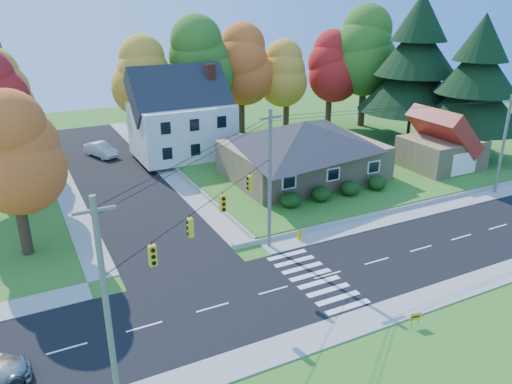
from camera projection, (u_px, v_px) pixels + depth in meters
ground at (328, 275)px, 32.13m from camera, size 120.00×120.00×0.00m
road_main at (328, 275)px, 32.13m from camera, size 90.00×8.00×0.02m
road_cross at (115, 175)px, 50.35m from camera, size 8.00×44.00×0.02m
sidewalk_north at (288, 243)px, 36.27m from camera, size 90.00×2.00×0.08m
sidewalk_south at (379, 316)px, 27.96m from camera, size 90.00×2.00×0.08m
lawn at (317, 158)px, 54.97m from camera, size 30.00×30.00×0.50m
ranch_house at (303, 148)px, 47.61m from camera, size 14.60×10.60×5.40m
colonial_house at (182, 118)px, 53.74m from camera, size 10.40×8.40×9.60m
garage at (442, 145)px, 50.34m from camera, size 7.30×6.30×4.60m
hedge_row at (336, 191)px, 43.02m from camera, size 10.70×1.70×1.27m
traffic_infrastructure at (318, 195)px, 31.32m from camera, size 38.10×10.66×10.00m
tree_lot_0 at (145, 77)px, 56.51m from camera, size 6.72×6.72×12.51m
tree_lot_1 at (198, 63)px, 57.74m from camera, size 7.84×7.84×14.60m
tree_lot_2 at (241, 65)px, 61.34m from camera, size 7.28×7.28×13.56m
tree_lot_3 at (287, 74)px, 63.51m from camera, size 6.16×6.16×11.47m
tree_lot_4 at (331, 67)px, 64.97m from camera, size 6.72×6.72×12.51m
tree_lot_5 at (366, 51)px, 64.29m from camera, size 8.40×8.40×15.64m
conifer_east_a at (416, 65)px, 58.38m from camera, size 12.80×12.80×16.96m
conifer_east_b at (476, 83)px, 52.56m from camera, size 11.20×11.20×14.84m
tree_west_0 at (10, 155)px, 32.33m from camera, size 6.16×6.16×11.47m
tree_west_2 at (0, 95)px, 48.70m from camera, size 6.72×6.72×12.51m
white_car at (101, 150)px, 55.89m from camera, size 3.29×4.98×1.55m
fire_hydrant at (299, 235)px, 36.66m from camera, size 0.48×0.37×0.84m
yard_sign at (416, 317)px, 26.95m from camera, size 0.65×0.16×0.83m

